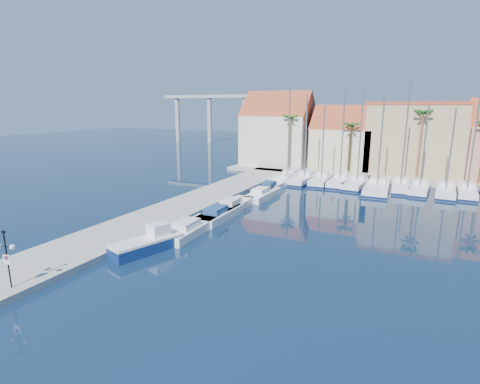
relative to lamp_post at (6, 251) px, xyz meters
The scene contains 28 objects.
ground 9.72m from the lamp_post, 40.96° to the left, with size 260.00×260.00×0.00m, color black.
quay_west 19.86m from the lamp_post, 95.84° to the left, with size 6.00×77.00×0.50m, color gray.
shore_north 56.75m from the lamp_post, 72.55° to the left, with size 54.00×16.00×0.50m, color gray.
lamp_post is the anchor object (origin of this frame).
fishing_boat 10.09m from the lamp_post, 73.40° to the left, with size 3.67×6.22×2.07m.
motorboat_west_0 14.96m from the lamp_post, 76.72° to the left, with size 2.73×7.43×1.40m.
motorboat_west_1 20.04m from the lamp_post, 80.02° to the left, with size 2.46×7.22×1.40m.
motorboat_west_2 23.60m from the lamp_post, 82.18° to the left, with size 2.43×7.09×1.40m.
motorboat_west_3 30.04m from the lamp_post, 82.34° to the left, with size 2.36×6.90×1.40m.
motorboat_west_4 34.04m from the lamp_post, 84.10° to the left, with size 1.84×5.67×1.40m.
motorboat_west_5 40.19m from the lamp_post, 84.68° to the left, with size 2.47×6.27×1.40m.
sailboat_0 42.27m from the lamp_post, 85.68° to the left, with size 3.13×9.83×13.63m.
sailboat_1 42.51m from the lamp_post, 82.11° to the left, with size 3.12×9.49×12.91m.
sailboat_2 43.26m from the lamp_post, 78.95° to the left, with size 2.85×9.05×11.31m.
sailboat_3 44.16m from the lamp_post, 75.59° to the left, with size 2.66×9.36×13.88m.
sailboat_4 44.69m from the lamp_post, 72.35° to the left, with size 3.31×9.94×13.53m.
sailboat_5 44.43m from the lamp_post, 68.37° to the left, with size 3.76×11.87×12.76m.
sailboat_6 46.87m from the lamp_post, 65.78° to the left, with size 2.74×8.41×14.48m.
sailboat_7 47.57m from the lamp_post, 62.86° to the left, with size 2.75×8.58×11.36m.
sailboat_8 48.87m from the lamp_post, 59.58° to the left, with size 2.59×8.75×11.04m.
sailboat_9 50.79m from the lamp_post, 57.68° to the left, with size 2.45×8.41×14.42m.
building_0 53.28m from the lamp_post, 93.24° to the left, with size 12.30×9.00×13.50m.
building_1 53.89m from the lamp_post, 80.38° to the left, with size 10.30×8.00×11.00m.
building_2 57.75m from the lamp_post, 69.70° to the left, with size 14.20×10.20×11.50m.
palm_0 48.48m from the lamp_post, 88.81° to the left, with size 2.60×2.60×10.15m.
palm_1 49.59m from the lamp_post, 77.11° to the left, with size 2.60×2.60×9.15m.
palm_2 52.94m from the lamp_post, 66.41° to the left, with size 2.60×2.60×11.15m.
viaduct 94.02m from the lamp_post, 110.01° to the left, with size 48.00×2.20×14.45m.
Camera 1 is at (15.03, -18.59, 11.45)m, focal length 28.00 mm.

